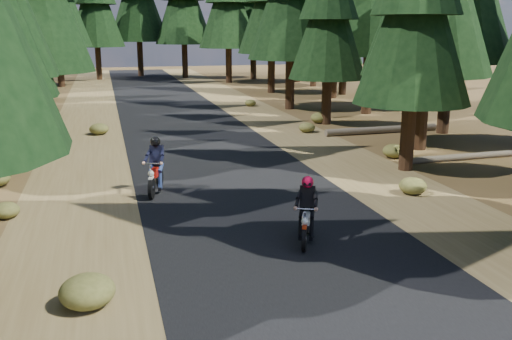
{
  "coord_description": "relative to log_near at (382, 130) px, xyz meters",
  "views": [
    {
      "loc": [
        -3.7,
        -12.37,
        4.69
      ],
      "look_at": [
        0.0,
        1.5,
        1.1
      ],
      "focal_mm": 40.0,
      "sensor_mm": 36.0,
      "label": 1
    }
  ],
  "objects": [
    {
      "name": "log_far",
      "position": [
        0.25,
        -5.72,
        -0.04
      ],
      "size": [
        4.42,
        0.43,
        0.24
      ],
      "primitive_type": "cylinder",
      "rotation": [
        0.0,
        1.57,
        0.04
      ],
      "color": "#4C4233",
      "rests_on": "ground"
    },
    {
      "name": "rider_follow",
      "position": [
        -10.89,
        -7.18,
        0.39
      ],
      "size": [
        1.06,
        1.92,
        1.64
      ],
      "rotation": [
        0.0,
        0.0,
        2.85
      ],
      "color": "#A5120B",
      "rests_on": "road"
    },
    {
      "name": "road",
      "position": [
        -8.49,
        -5.98,
        -0.15
      ],
      "size": [
        6.0,
        100.0,
        0.01
      ],
      "primitive_type": "cube",
      "color": "black",
      "rests_on": "ground"
    },
    {
      "name": "rider_lead",
      "position": [
        -8.0,
        -12.0,
        0.34
      ],
      "size": [
        1.13,
        1.73,
        1.49
      ],
      "rotation": [
        0.0,
        0.0,
        2.73
      ],
      "color": "silver",
      "rests_on": "road"
    },
    {
      "name": "ground",
      "position": [
        -8.49,
        -10.98,
        -0.16
      ],
      "size": [
        120.0,
        120.0,
        0.0
      ],
      "primitive_type": "plane",
      "color": "#483519",
      "rests_on": "ground"
    },
    {
      "name": "log_near",
      "position": [
        0.0,
        0.0,
        0.0
      ],
      "size": [
        5.59,
        0.55,
        0.32
      ],
      "primitive_type": "cylinder",
      "rotation": [
        0.0,
        1.57,
        0.04
      ],
      "color": "#4C4233",
      "rests_on": "ground"
    },
    {
      "name": "shoulder_r",
      "position": [
        -3.89,
        -5.98,
        -0.16
      ],
      "size": [
        3.2,
        100.0,
        0.01
      ],
      "primitive_type": "cube",
      "color": "brown",
      "rests_on": "ground"
    },
    {
      "name": "understory_shrubs",
      "position": [
        -8.18,
        -4.64,
        0.1
      ],
      "size": [
        15.58,
        31.72,
        0.58
      ],
      "color": "#474C1E",
      "rests_on": "ground"
    },
    {
      "name": "shoulder_l",
      "position": [
        -13.09,
        -5.98,
        -0.16
      ],
      "size": [
        3.2,
        100.0,
        0.01
      ],
      "primitive_type": "cube",
      "color": "brown",
      "rests_on": "ground"
    }
  ]
}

